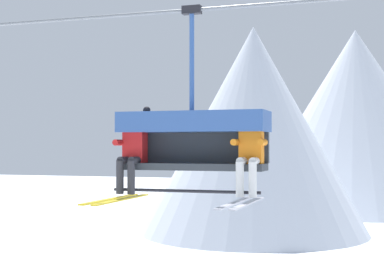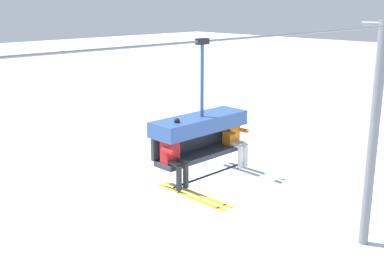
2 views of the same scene
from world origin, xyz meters
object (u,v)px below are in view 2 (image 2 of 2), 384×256
(skier_red, at_px, (174,155))
(skier_orange, at_px, (236,138))
(lift_tower_far, at_px, (374,132))
(chairlift_chair, at_px, (199,130))

(skier_red, distance_m, skier_orange, 1.77)
(lift_tower_far, xyz_separation_m, chairlift_chair, (-9.73, -0.71, 2.05))
(chairlift_chair, xyz_separation_m, skier_red, (-0.88, -0.21, -0.28))
(lift_tower_far, bearing_deg, skier_red, -175.03)
(chairlift_chair, bearing_deg, skier_orange, -14.02)
(chairlift_chair, bearing_deg, skier_red, -166.34)
(chairlift_chair, distance_m, skier_red, 0.95)
(lift_tower_far, height_order, skier_red, lift_tower_far)
(lift_tower_far, distance_m, skier_orange, 9.06)
(lift_tower_far, xyz_separation_m, skier_red, (-10.61, -0.92, 1.77))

